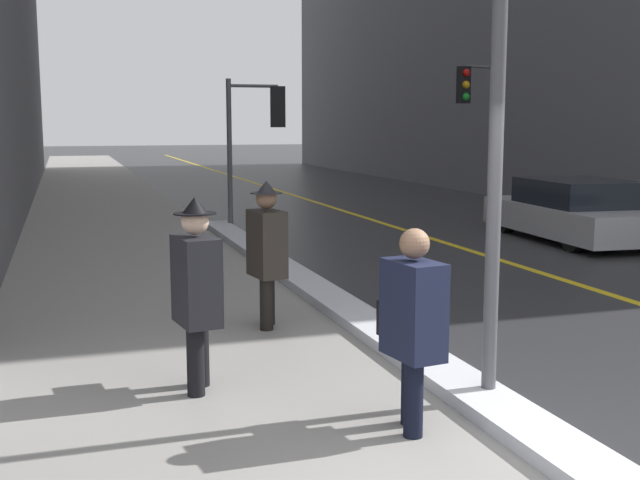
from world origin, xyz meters
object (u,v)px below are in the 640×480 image
at_px(lamp_post, 499,39).
at_px(pedestrian_in_fedora, 196,287).
at_px(traffic_light_far, 478,104).
at_px(traffic_light_near, 261,122).
at_px(pedestrian_in_glasses, 412,320).
at_px(pedestrian_trailing, 267,248).
at_px(parked_car_silver, 575,212).

xyz_separation_m(lamp_post, pedestrian_in_fedora, (-2.28, 1.02, -2.06)).
height_order(lamp_post, traffic_light_far, lamp_post).
relative_size(traffic_light_near, pedestrian_in_glasses, 2.10).
distance_m(lamp_post, traffic_light_near, 11.78).
xyz_separation_m(lamp_post, traffic_light_far, (6.58, 12.30, -0.20)).
bearing_deg(traffic_light_far, lamp_post, 58.69).
height_order(traffic_light_near, pedestrian_in_fedora, traffic_light_near).
bearing_deg(pedestrian_trailing, pedestrian_in_glasses, -3.52).
bearing_deg(pedestrian_in_glasses, traffic_light_far, 141.06).
distance_m(traffic_light_far, pedestrian_in_glasses, 14.84).
bearing_deg(pedestrian_in_fedora, pedestrian_trailing, 141.83).
xyz_separation_m(traffic_light_far, pedestrian_in_glasses, (-7.46, -12.69, -1.92)).
relative_size(traffic_light_near, parked_car_silver, 0.74).
bearing_deg(lamp_post, pedestrian_in_fedora, 155.92).
distance_m(pedestrian_trailing, parked_car_silver, 9.01).
height_order(traffic_light_far, pedestrian_trailing, traffic_light_far).
height_order(pedestrian_in_glasses, parked_car_silver, pedestrian_in_glasses).
distance_m(lamp_post, parked_car_silver, 10.41).
bearing_deg(lamp_post, pedestrian_trailing, 111.58).
bearing_deg(parked_car_silver, traffic_light_far, 1.06).
bearing_deg(parked_car_silver, traffic_light_near, 58.61).
relative_size(traffic_light_far, parked_car_silver, 0.87).
relative_size(lamp_post, traffic_light_far, 1.30).
relative_size(pedestrian_trailing, parked_car_silver, 0.38).
relative_size(traffic_light_far, pedestrian_trailing, 2.28).
distance_m(traffic_light_near, pedestrian_in_glasses, 12.33).
bearing_deg(parked_car_silver, pedestrian_trailing, 126.61).
distance_m(traffic_light_far, pedestrian_trailing, 12.28).
relative_size(pedestrian_in_glasses, pedestrian_trailing, 0.92).
distance_m(traffic_light_near, traffic_light_far, 5.75).
distance_m(pedestrian_in_glasses, pedestrian_in_fedora, 1.98).
xyz_separation_m(traffic_light_far, pedestrian_trailing, (-7.75, -9.34, -1.86)).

